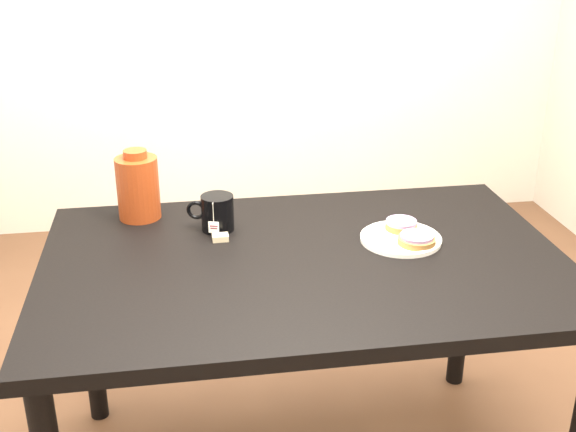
{
  "coord_description": "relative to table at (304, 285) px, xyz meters",
  "views": [
    {
      "loc": [
        -0.31,
        -1.7,
        1.61
      ],
      "look_at": [
        -0.02,
        0.15,
        0.81
      ],
      "focal_mm": 45.0,
      "sensor_mm": 36.0,
      "label": 1
    }
  ],
  "objects": [
    {
      "name": "plate",
      "position": [
        0.28,
        0.06,
        0.09
      ],
      "size": [
        0.23,
        0.23,
        0.02
      ],
      "color": "white",
      "rests_on": "table"
    },
    {
      "name": "bagel_package",
      "position": [
        -0.44,
        0.34,
        0.18
      ],
      "size": [
        0.13,
        0.13,
        0.21
      ],
      "rotation": [
        0.0,
        0.0,
        0.05
      ],
      "color": "#611E0C",
      "rests_on": "table"
    },
    {
      "name": "teabag_pouch",
      "position": [
        -0.22,
        0.14,
        0.09
      ],
      "size": [
        0.05,
        0.03,
        0.02
      ],
      "primitive_type": "cube",
      "rotation": [
        0.0,
        0.0,
        0.02
      ],
      "color": "#C6B793",
      "rests_on": "table"
    },
    {
      "name": "bagel_back",
      "position": [
        0.3,
        0.11,
        0.11
      ],
      "size": [
        0.11,
        0.11,
        0.03
      ],
      "color": "brown",
      "rests_on": "plate"
    },
    {
      "name": "bagel_front",
      "position": [
        0.31,
        0.01,
        0.11
      ],
      "size": [
        0.11,
        0.11,
        0.03
      ],
      "color": "brown",
      "rests_on": "plate"
    },
    {
      "name": "mug",
      "position": [
        -0.22,
        0.22,
        0.14
      ],
      "size": [
        0.15,
        0.12,
        0.1
      ],
      "rotation": [
        0.0,
        0.0,
        -0.29
      ],
      "color": "black",
      "rests_on": "table"
    },
    {
      "name": "table",
      "position": [
        0.0,
        0.0,
        0.0
      ],
      "size": [
        1.4,
        0.9,
        0.75
      ],
      "color": "black",
      "rests_on": "ground_plane"
    }
  ]
}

